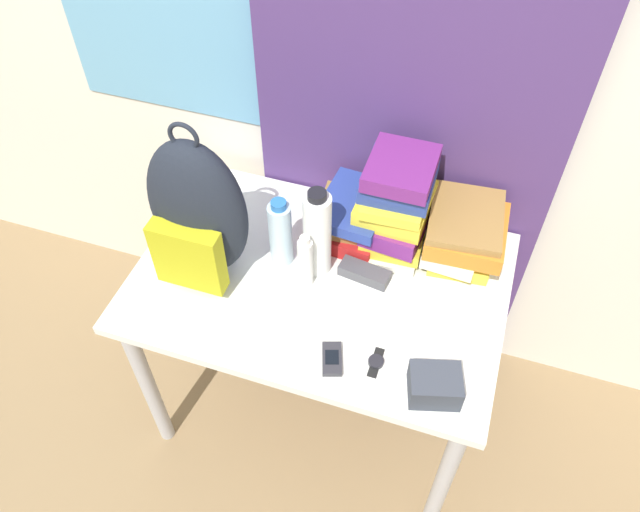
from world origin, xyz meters
name	(u,v)px	position (x,y,z in m)	size (l,w,h in m)	color
ground_plane	(287,489)	(0.00, 0.00, 0.00)	(12.00, 12.00, 0.00)	#8C704C
wall_back	(370,39)	(0.00, 0.81, 1.25)	(6.00, 0.06, 2.50)	silver
curtain_blue	(415,58)	(0.14, 0.76, 1.25)	(0.92, 0.04, 2.50)	#4C336B
desk	(320,299)	(0.00, 0.36, 0.63)	(1.08, 0.73, 0.73)	silver
backpack	(197,214)	(-0.33, 0.30, 0.95)	(0.29, 0.20, 0.52)	#1E232D
book_stack_left	(355,215)	(0.04, 0.58, 0.80)	(0.23, 0.29, 0.14)	red
book_stack_center	(397,203)	(0.17, 0.58, 0.89)	(0.21, 0.28, 0.32)	silver
book_stack_right	(463,235)	(0.37, 0.58, 0.82)	(0.24, 0.28, 0.17)	yellow
water_bottle	(281,233)	(-0.13, 0.40, 0.84)	(0.07, 0.07, 0.24)	silver
sports_bottle	(317,233)	(-0.02, 0.41, 0.87)	(0.08, 0.08, 0.30)	white
sunscreen_bottle	(305,262)	(-0.03, 0.34, 0.82)	(0.04, 0.04, 0.19)	white
cell_phone	(332,359)	(0.12, 0.11, 0.74)	(0.08, 0.11, 0.02)	#2D2D33
sunglasses_case	(365,273)	(0.12, 0.41, 0.75)	(0.16, 0.08, 0.04)	#47474C
camera_pouch	(435,385)	(0.39, 0.10, 0.77)	(0.15, 0.13, 0.08)	#383D47
wristwatch	(376,362)	(0.23, 0.14, 0.73)	(0.04, 0.09, 0.01)	black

